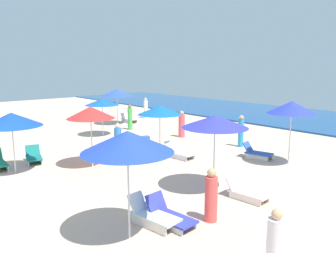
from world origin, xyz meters
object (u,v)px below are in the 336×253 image
object	(u,v)px
lounge_chair_6_0	(34,157)
cooler_box_0	(145,139)
lounge_chair_3_0	(129,119)
lounge_chair_4_0	(257,153)
umbrella_2	(102,102)
beachgoer_2	(118,141)
beachgoer_0	(146,109)
lounge_chair_7_0	(246,192)
umbrella_4	(292,107)
lounge_chair_5_0	(179,152)
umbrella_6	(11,119)
umbrella_7	(215,122)
beachgoer_4	(211,197)
umbrella_1	(91,113)
umbrella_3	(117,93)
beachgoer_6	(130,118)
umbrella_5	(160,110)
umbrella_8	(128,142)
lounge_chair_8_1	(169,216)
beachgoer_3	(241,131)
beachgoer_1	(275,246)
beachgoer_5	(182,125)
lounge_chair_8_0	(152,215)

from	to	relation	value
lounge_chair_6_0	cooler_box_0	size ratio (longest dim) A/B	3.16
lounge_chair_3_0	lounge_chair_4_0	bearing A→B (deg)	-97.97
umbrella_2	beachgoer_2	size ratio (longest dim) A/B	1.43
lounge_chair_6_0	beachgoer_0	distance (m)	13.54
lounge_chair_6_0	lounge_chair_7_0	xyz separation A→B (m)	(8.76, 3.68, -0.03)
umbrella_4	lounge_chair_5_0	size ratio (longest dim) A/B	1.82
umbrella_6	lounge_chair_6_0	xyz separation A→B (m)	(-0.98, 1.10, -1.91)
umbrella_7	beachgoer_2	world-z (taller)	umbrella_7
umbrella_7	beachgoer_4	size ratio (longest dim) A/B	1.72
umbrella_4	lounge_chair_6_0	bearing A→B (deg)	-132.26
umbrella_1	umbrella_3	distance (m)	10.57
umbrella_2	lounge_chair_4_0	distance (m)	9.77
umbrella_3	lounge_chair_3_0	world-z (taller)	umbrella_3
beachgoer_6	lounge_chair_3_0	bearing A→B (deg)	40.89
lounge_chair_4_0	umbrella_5	size ratio (longest dim) A/B	0.59
umbrella_8	beachgoer_2	bearing A→B (deg)	149.23
lounge_chair_6_0	umbrella_1	bearing A→B (deg)	-39.23
lounge_chair_8_1	lounge_chair_3_0	bearing A→B (deg)	53.70
lounge_chair_6_0	umbrella_4	bearing A→B (deg)	-27.52
umbrella_6	beachgoer_3	xyz separation A→B (m)	(3.17, 10.50, -1.35)
umbrella_7	lounge_chair_7_0	distance (m)	2.51
lounge_chair_4_0	beachgoer_1	bearing A→B (deg)	-155.95
umbrella_2	umbrella_6	distance (m)	7.64
umbrella_2	umbrella_4	bearing A→B (deg)	15.60
umbrella_5	beachgoer_2	distance (m)	2.47
umbrella_3	umbrella_4	size ratio (longest dim) A/B	0.93
beachgoer_0	beachgoer_2	bearing A→B (deg)	-126.77
umbrella_3	lounge_chair_8_1	xyz separation A→B (m)	(14.48, -7.62, -2.07)
beachgoer_1	lounge_chair_8_1	bearing A→B (deg)	-86.09
umbrella_6	beachgoer_2	distance (m)	4.81
lounge_chair_4_0	beachgoer_4	distance (m)	7.16
beachgoer_2	beachgoer_6	world-z (taller)	beachgoer_6
umbrella_3	umbrella_5	size ratio (longest dim) A/B	1.07
umbrella_7	beachgoer_2	xyz separation A→B (m)	(-6.05, 0.01, -1.69)
umbrella_1	umbrella_4	size ratio (longest dim) A/B	0.93
lounge_chair_8_1	umbrella_1	bearing A→B (deg)	74.77
umbrella_5	lounge_chair_8_1	xyz separation A→B (m)	(5.74, -4.42, -1.95)
lounge_chair_6_0	lounge_chair_7_0	world-z (taller)	lounge_chair_6_0
umbrella_2	beachgoer_5	bearing A→B (deg)	44.62
lounge_chair_6_0	beachgoer_2	bearing A→B (deg)	-8.85
umbrella_5	beachgoer_0	xyz separation A→B (m)	(-9.75, 6.55, -1.42)
beachgoer_2	beachgoer_4	distance (m)	7.80
beachgoer_0	beachgoer_3	world-z (taller)	beachgoer_3
lounge_chair_3_0	beachgoer_5	bearing A→B (deg)	-97.49
umbrella_2	cooler_box_0	xyz separation A→B (m)	(3.03, 0.95, -1.91)
beachgoer_3	umbrella_2	bearing A→B (deg)	-129.06
lounge_chair_3_0	beachgoer_6	world-z (taller)	beachgoer_6
lounge_chair_3_0	cooler_box_0	bearing A→B (deg)	-118.85
lounge_chair_8_0	beachgoer_1	world-z (taller)	beachgoer_1
beachgoer_6	umbrella_3	bearing A→B (deg)	61.81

